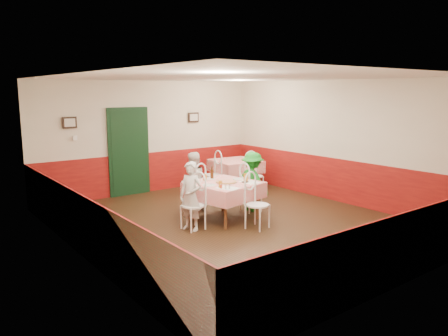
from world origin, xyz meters
TOP-DOWN VIEW (x-y plane):
  - floor at (0.00, 0.00)m, footprint 7.00×7.00m
  - ceiling at (0.00, 0.00)m, footprint 7.00×7.00m
  - back_wall at (0.00, 3.50)m, footprint 6.00×0.10m
  - front_wall at (0.00, -3.50)m, footprint 6.00×0.10m
  - left_wall at (-3.00, 0.00)m, footprint 0.10×7.00m
  - right_wall at (3.00, 0.00)m, footprint 0.10×7.00m
  - wainscot_back at (0.00, 3.48)m, footprint 6.00×0.03m
  - wainscot_front at (0.00, -3.48)m, footprint 6.00×0.03m
  - wainscot_left at (-2.98, 0.00)m, footprint 0.03×7.00m
  - wainscot_right at (2.98, 0.00)m, footprint 0.03×7.00m
  - door at (-0.60, 3.45)m, footprint 0.96×0.06m
  - picture_left at (-2.00, 3.45)m, footprint 0.32×0.03m
  - picture_right at (1.30, 3.45)m, footprint 0.32×0.03m
  - thermostat at (-1.90, 3.45)m, footprint 0.10×0.03m
  - main_table at (-0.03, 0.33)m, footprint 1.42×1.42m
  - second_table at (1.92, 2.40)m, footprint 1.23×1.23m
  - chair_left at (-0.87, 0.17)m, footprint 0.44×0.44m
  - chair_right at (0.80, 0.48)m, footprint 0.45×0.45m
  - chair_far at (-0.19, 1.16)m, footprint 0.53×0.53m
  - chair_near at (0.12, -0.51)m, footprint 0.52×0.52m
  - chair_second_a at (1.17, 2.40)m, footprint 0.46×0.46m
  - chair_second_b at (1.92, 1.65)m, footprint 0.46×0.46m
  - pizza at (-0.01, 0.29)m, footprint 0.47×0.47m
  - plate_left at (-0.44, 0.26)m, footprint 0.29×0.29m
  - plate_right at (0.39, 0.38)m, footprint 0.29×0.29m
  - plate_far at (-0.09, 0.76)m, footprint 0.29×0.29m
  - glass_a at (-0.37, -0.01)m, footprint 0.08×0.08m
  - glass_b at (0.39, 0.17)m, footprint 0.10×0.10m
  - glass_c at (-0.23, 0.70)m, footprint 0.08×0.08m
  - beer_bottle at (-0.03, 0.75)m, footprint 0.08×0.08m
  - shaker_a at (-0.37, -0.17)m, footprint 0.04×0.04m
  - shaker_b at (-0.31, -0.20)m, footprint 0.04×0.04m
  - shaker_c at (-0.41, -0.09)m, footprint 0.04×0.04m
  - menu_left at (-0.29, -0.13)m, footprint 0.41×0.47m
  - menu_right at (0.39, 0.03)m, footprint 0.31×0.41m
  - wallet at (0.29, 0.06)m, footprint 0.12×0.11m
  - diner_left at (-0.92, 0.17)m, footprint 0.46×0.55m
  - diner_far at (-0.20, 1.21)m, footprint 0.73×0.63m
  - diner_right at (0.85, 0.49)m, footprint 0.56×0.87m

SIDE VIEW (x-z plane):
  - floor at x=0.00m, z-range 0.00..0.00m
  - main_table at x=-0.03m, z-range -0.01..0.76m
  - second_table at x=1.92m, z-range -0.01..0.76m
  - chair_left at x=-0.87m, z-range 0.00..0.90m
  - chair_right at x=0.80m, z-range 0.00..0.90m
  - chair_far at x=-0.19m, z-range 0.00..0.90m
  - chair_near at x=0.12m, z-range 0.00..0.90m
  - chair_second_a at x=1.17m, z-range 0.00..0.90m
  - chair_second_b at x=1.92m, z-range 0.00..0.90m
  - wainscot_back at x=0.00m, z-range 0.00..1.00m
  - wainscot_front at x=0.00m, z-range 0.00..1.00m
  - wainscot_left at x=-2.98m, z-range 0.00..1.00m
  - wainscot_right at x=2.98m, z-range 0.00..1.00m
  - diner_right at x=0.85m, z-range 0.00..1.28m
  - diner_far at x=-0.20m, z-range 0.00..1.28m
  - diner_left at x=-0.92m, z-range 0.00..1.28m
  - menu_left at x=-0.29m, z-range 0.76..0.76m
  - menu_right at x=0.39m, z-range 0.76..0.76m
  - plate_left at x=-0.44m, z-range 0.76..0.77m
  - plate_right at x=0.39m, z-range 0.76..0.77m
  - plate_far at x=-0.09m, z-range 0.76..0.77m
  - wallet at x=0.29m, z-range 0.76..0.78m
  - pizza at x=-0.01m, z-range 0.76..0.79m
  - shaker_a at x=-0.37m, z-range 0.76..0.85m
  - shaker_b at x=-0.31m, z-range 0.76..0.85m
  - shaker_c at x=-0.41m, z-range 0.76..0.85m
  - glass_c at x=-0.23m, z-range 0.76..0.89m
  - glass_a at x=-0.37m, z-range 0.76..0.89m
  - glass_b at x=0.39m, z-range 0.76..0.91m
  - beer_bottle at x=-0.03m, z-range 0.76..1.00m
  - door at x=-0.60m, z-range 0.00..2.10m
  - back_wall at x=0.00m, z-range 0.00..2.80m
  - front_wall at x=0.00m, z-range 0.00..2.80m
  - left_wall at x=-3.00m, z-range 0.00..2.80m
  - right_wall at x=3.00m, z-range 0.00..2.80m
  - thermostat at x=-1.90m, z-range 1.45..1.55m
  - picture_left at x=-2.00m, z-range 1.72..1.98m
  - picture_right at x=1.30m, z-range 1.72..1.98m
  - ceiling at x=0.00m, z-range 2.80..2.80m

